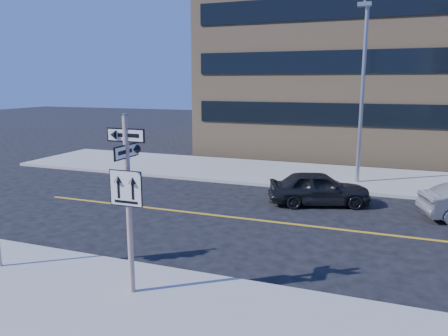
% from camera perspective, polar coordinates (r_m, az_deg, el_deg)
% --- Properties ---
extents(ground, '(120.00, 120.00, 0.00)m').
position_cam_1_polar(ground, '(12.63, -5.63, -11.52)').
color(ground, black).
rests_on(ground, ground).
extents(sign_pole, '(0.92, 0.92, 4.06)m').
position_cam_1_polar(sign_pole, '(9.79, -12.43, -3.46)').
color(sign_pole, white).
rests_on(sign_pole, near_sidewalk).
extents(parked_car_a, '(2.82, 4.30, 1.36)m').
position_cam_1_polar(parked_car_a, '(17.91, 12.29, -2.59)').
color(parked_car_a, black).
rests_on(parked_car_a, ground).
extents(streetlight_a, '(0.55, 2.25, 8.00)m').
position_cam_1_polar(streetlight_a, '(21.21, 17.64, 10.37)').
color(streetlight_a, gray).
rests_on(streetlight_a, far_sidewalk).
extents(building_brick, '(18.00, 18.00, 18.00)m').
position_cam_1_polar(building_brick, '(35.81, 16.10, 17.40)').
color(building_brick, tan).
rests_on(building_brick, ground).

